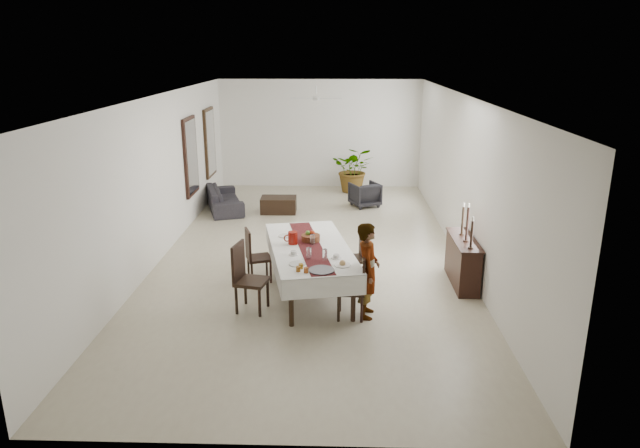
% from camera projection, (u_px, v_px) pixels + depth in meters
% --- Properties ---
extents(floor, '(6.00, 12.00, 0.00)m').
position_uv_depth(floor, '(311.00, 253.00, 11.81)').
color(floor, beige).
rests_on(floor, ground).
extents(ceiling, '(6.00, 12.00, 0.02)m').
position_uv_depth(ceiling, '(310.00, 95.00, 10.87)').
color(ceiling, white).
rests_on(ceiling, wall_back).
extents(wall_back, '(6.00, 0.02, 3.20)m').
position_uv_depth(wall_back, '(320.00, 134.00, 17.07)').
color(wall_back, white).
rests_on(wall_back, floor).
extents(wall_front, '(6.00, 0.02, 3.20)m').
position_uv_depth(wall_front, '(282.00, 309.00, 5.61)').
color(wall_front, white).
rests_on(wall_front, floor).
extents(wall_left, '(0.02, 12.00, 3.20)m').
position_uv_depth(wall_left, '(162.00, 176.00, 11.43)').
color(wall_left, white).
rests_on(wall_left, floor).
extents(wall_right, '(0.02, 12.00, 3.20)m').
position_uv_depth(wall_right, '(462.00, 178.00, 11.25)').
color(wall_right, white).
rests_on(wall_right, floor).
extents(dining_table_top, '(1.59, 2.79, 0.05)m').
position_uv_depth(dining_table_top, '(310.00, 248.00, 9.72)').
color(dining_table_top, black).
rests_on(dining_table_top, table_leg_fl).
extents(table_leg_fl, '(0.09, 0.09, 0.76)m').
position_uv_depth(table_leg_fl, '(291.00, 303.00, 8.60)').
color(table_leg_fl, black).
rests_on(table_leg_fl, floor).
extents(table_leg_fr, '(0.09, 0.09, 0.76)m').
position_uv_depth(table_leg_fr, '(353.00, 298.00, 8.75)').
color(table_leg_fr, black).
rests_on(table_leg_fr, floor).
extents(table_leg_bl, '(0.09, 0.09, 0.76)m').
position_uv_depth(table_leg_bl, '(276.00, 248.00, 10.94)').
color(table_leg_bl, black).
rests_on(table_leg_bl, floor).
extents(table_leg_br, '(0.09, 0.09, 0.76)m').
position_uv_depth(table_leg_br, '(325.00, 246.00, 11.09)').
color(table_leg_br, black).
rests_on(table_leg_br, floor).
extents(tablecloth_top, '(1.82, 3.02, 0.01)m').
position_uv_depth(tablecloth_top, '(310.00, 246.00, 9.71)').
color(tablecloth_top, white).
rests_on(tablecloth_top, dining_table_top).
extents(tablecloth_drape_left, '(0.57, 2.76, 0.33)m').
position_uv_depth(tablecloth_drape_left, '(273.00, 257.00, 9.66)').
color(tablecloth_drape_left, silver).
rests_on(tablecloth_drape_left, dining_table_top).
extents(tablecloth_drape_right, '(0.57, 2.76, 0.33)m').
position_uv_depth(tablecloth_drape_right, '(346.00, 253.00, 9.86)').
color(tablecloth_drape_right, white).
rests_on(tablecloth_drape_right, dining_table_top).
extents(tablecloth_drape_near, '(1.26, 0.27, 0.33)m').
position_uv_depth(tablecloth_drape_near, '(324.00, 288.00, 8.44)').
color(tablecloth_drape_near, white).
rests_on(tablecloth_drape_near, dining_table_top).
extents(tablecloth_drape_far, '(1.26, 0.27, 0.33)m').
position_uv_depth(tablecloth_drape_far, '(299.00, 230.00, 11.08)').
color(tablecloth_drape_far, white).
rests_on(tablecloth_drape_far, dining_table_top).
extents(table_runner, '(0.92, 2.75, 0.00)m').
position_uv_depth(table_runner, '(310.00, 246.00, 9.71)').
color(table_runner, maroon).
rests_on(table_runner, tablecloth_top).
extents(red_pitcher, '(0.19, 0.19, 0.22)m').
position_uv_depth(red_pitcher, '(293.00, 238.00, 9.79)').
color(red_pitcher, maroon).
rests_on(red_pitcher, tablecloth_top).
extents(pitcher_handle, '(0.13, 0.05, 0.13)m').
position_uv_depth(pitcher_handle, '(287.00, 238.00, 9.78)').
color(pitcher_handle, maroon).
rests_on(pitcher_handle, red_pitcher).
extents(wine_glass_near, '(0.08, 0.08, 0.19)m').
position_uv_depth(wine_glass_near, '(325.00, 255.00, 9.04)').
color(wine_glass_near, white).
rests_on(wine_glass_near, tablecloth_top).
extents(wine_glass_mid, '(0.08, 0.08, 0.19)m').
position_uv_depth(wine_glass_mid, '(309.00, 253.00, 9.10)').
color(wine_glass_mid, white).
rests_on(wine_glass_mid, tablecloth_top).
extents(wine_glass_far, '(0.08, 0.08, 0.19)m').
position_uv_depth(wine_glass_far, '(313.00, 240.00, 9.75)').
color(wine_glass_far, white).
rests_on(wine_glass_far, tablecloth_top).
extents(teacup_right, '(0.10, 0.10, 0.07)m').
position_uv_depth(teacup_right, '(336.00, 256.00, 9.14)').
color(teacup_right, silver).
rests_on(teacup_right, saucer_right).
extents(saucer_right, '(0.16, 0.16, 0.01)m').
position_uv_depth(saucer_right, '(336.00, 258.00, 9.15)').
color(saucer_right, white).
rests_on(saucer_right, tablecloth_top).
extents(teacup_left, '(0.10, 0.10, 0.07)m').
position_uv_depth(teacup_left, '(294.00, 253.00, 9.29)').
color(teacup_left, silver).
rests_on(teacup_left, saucer_left).
extents(saucer_left, '(0.16, 0.16, 0.01)m').
position_uv_depth(saucer_left, '(294.00, 254.00, 9.30)').
color(saucer_left, white).
rests_on(saucer_left, tablecloth_top).
extents(plate_near_right, '(0.26, 0.26, 0.02)m').
position_uv_depth(plate_near_right, '(342.00, 265.00, 8.84)').
color(plate_near_right, white).
rests_on(plate_near_right, tablecloth_top).
extents(bread_near_right, '(0.10, 0.10, 0.10)m').
position_uv_depth(bread_near_right, '(343.00, 263.00, 8.83)').
color(bread_near_right, tan).
rests_on(bread_near_right, plate_near_right).
extents(plate_near_left, '(0.26, 0.26, 0.02)m').
position_uv_depth(plate_near_left, '(297.00, 264.00, 8.89)').
color(plate_near_left, silver).
rests_on(plate_near_left, tablecloth_top).
extents(plate_far_left, '(0.26, 0.26, 0.02)m').
position_uv_depth(plate_far_left, '(286.00, 236.00, 10.22)').
color(plate_far_left, silver).
rests_on(plate_far_left, tablecloth_top).
extents(serving_tray, '(0.39, 0.39, 0.02)m').
position_uv_depth(serving_tray, '(321.00, 270.00, 8.63)').
color(serving_tray, '#444449').
rests_on(serving_tray, tablecloth_top).
extents(jam_jar_a, '(0.07, 0.07, 0.08)m').
position_uv_depth(jam_jar_a, '(306.00, 270.00, 8.55)').
color(jam_jar_a, '#984516').
rests_on(jam_jar_a, tablecloth_top).
extents(jam_jar_b, '(0.07, 0.07, 0.08)m').
position_uv_depth(jam_jar_b, '(298.00, 269.00, 8.60)').
color(jam_jar_b, brown).
rests_on(jam_jar_b, tablecloth_top).
extents(jam_jar_c, '(0.07, 0.07, 0.08)m').
position_uv_depth(jam_jar_c, '(301.00, 266.00, 8.71)').
color(jam_jar_c, '#9A6B16').
rests_on(jam_jar_c, tablecloth_top).
extents(fruit_basket, '(0.33, 0.33, 0.11)m').
position_uv_depth(fruit_basket, '(311.00, 238.00, 9.96)').
color(fruit_basket, brown).
rests_on(fruit_basket, tablecloth_top).
extents(fruit_red, '(0.10, 0.10, 0.10)m').
position_uv_depth(fruit_red, '(312.00, 233.00, 9.96)').
color(fruit_red, '#9A280F').
rests_on(fruit_red, fruit_basket).
extents(fruit_green, '(0.09, 0.09, 0.09)m').
position_uv_depth(fruit_green, '(308.00, 233.00, 9.96)').
color(fruit_green, '#4C8527').
rests_on(fruit_green, fruit_basket).
extents(chair_right_near_seat, '(0.46, 0.46, 0.05)m').
position_uv_depth(chair_right_near_seat, '(351.00, 290.00, 8.87)').
color(chair_right_near_seat, black).
rests_on(chair_right_near_seat, chair_right_near_leg_fl).
extents(chair_right_near_leg_fl, '(0.05, 0.05, 0.43)m').
position_uv_depth(chair_right_near_leg_fl, '(362.00, 310.00, 8.76)').
color(chair_right_near_leg_fl, black).
rests_on(chair_right_near_leg_fl, floor).
extents(chair_right_near_leg_fr, '(0.05, 0.05, 0.43)m').
position_uv_depth(chair_right_near_leg_fr, '(362.00, 300.00, 9.09)').
color(chair_right_near_leg_fr, black).
rests_on(chair_right_near_leg_fr, floor).
extents(chair_right_near_leg_bl, '(0.05, 0.05, 0.43)m').
position_uv_depth(chair_right_near_leg_bl, '(339.00, 309.00, 8.79)').
color(chair_right_near_leg_bl, black).
rests_on(chair_right_near_leg_bl, floor).
extents(chair_right_near_leg_br, '(0.05, 0.05, 0.43)m').
position_uv_depth(chair_right_near_leg_br, '(340.00, 299.00, 9.13)').
color(chair_right_near_leg_br, black).
rests_on(chair_right_near_leg_br, floor).
extents(chair_right_near_back, '(0.07, 0.44, 0.55)m').
position_uv_depth(chair_right_near_back, '(364.00, 273.00, 8.77)').
color(chair_right_near_back, black).
rests_on(chair_right_near_back, chair_right_near_seat).
extents(chair_right_far_seat, '(0.51, 0.51, 0.05)m').
position_uv_depth(chair_right_far_seat, '(352.00, 259.00, 10.20)').
color(chair_right_far_seat, black).
rests_on(chair_right_far_seat, chair_right_far_leg_fl).
extents(chair_right_far_leg_fl, '(0.05, 0.05, 0.42)m').
position_uv_depth(chair_right_far_leg_fl, '(364.00, 274.00, 10.14)').
color(chair_right_far_leg_fl, black).
rests_on(chair_right_far_leg_fl, floor).
extents(chair_right_far_leg_fr, '(0.05, 0.05, 0.42)m').
position_uv_depth(chair_right_far_leg_fr, '(359.00, 267.00, 10.47)').
color(chair_right_far_leg_fr, black).
rests_on(chair_right_far_leg_fr, floor).
extents(chair_right_far_leg_bl, '(0.05, 0.05, 0.42)m').
position_uv_depth(chair_right_far_leg_bl, '(345.00, 276.00, 10.08)').
color(chair_right_far_leg_bl, black).
rests_on(chair_right_far_leg_bl, floor).
extents(chair_right_far_leg_br, '(0.05, 0.05, 0.42)m').
position_uv_depth(chair_right_far_leg_br, '(340.00, 269.00, 10.40)').
color(chair_right_far_leg_br, black).
rests_on(chair_right_far_leg_br, floor).
extents(chair_right_far_back, '(0.14, 0.42, 0.54)m').
position_uv_depth(chair_right_far_back, '(363.00, 243.00, 10.15)').
color(chair_right_far_back, black).
rests_on(chair_right_far_back, chair_right_far_seat).
extents(chair_left_near_seat, '(0.57, 0.57, 0.05)m').
position_uv_depth(chair_left_near_seat, '(252.00, 282.00, 9.09)').
color(chair_left_near_seat, black).
rests_on(chair_left_near_seat, chair_left_near_leg_fl).
extents(chair_left_near_leg_fl, '(0.06, 0.06, 0.47)m').
position_uv_depth(chair_left_near_leg_fl, '(245.00, 291.00, 9.39)').
color(chair_left_near_leg_fl, black).
rests_on(chair_left_near_leg_fl, floor).
extents(chair_left_near_leg_fr, '(0.06, 0.06, 0.47)m').
position_uv_depth(chair_left_near_leg_fr, '(236.00, 300.00, 9.03)').
color(chair_left_near_leg_fr, black).
rests_on(chair_left_near_leg_fr, floor).
extents(chair_left_near_leg_bl, '(0.06, 0.06, 0.47)m').
position_uv_depth(chair_left_near_leg_bl, '(268.00, 293.00, 9.30)').
color(chair_left_near_leg_bl, black).
rests_on(chair_left_near_leg_bl, floor).
extents(chair_left_near_leg_br, '(0.06, 0.06, 0.47)m').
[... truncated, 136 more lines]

